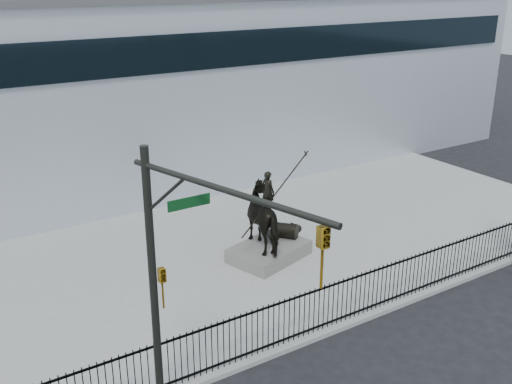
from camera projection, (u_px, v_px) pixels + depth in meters
ground at (383, 340)px, 17.72m from camera, size 120.00×120.00×0.00m
plaza at (256, 251)px, 23.22m from camera, size 30.00×12.00×0.15m
building at (124, 86)px, 31.95m from camera, size 44.00×14.00×9.00m
picket_fence at (356, 295)px, 18.40m from camera, size 22.10×0.10×1.50m
statue_plinth at (269, 251)px, 22.38m from camera, size 3.25×2.65×0.53m
equestrian_statue at (270, 217)px, 21.95m from camera, size 3.50×2.68×3.07m
traffic_signal_left at (180, 291)px, 12.41m from camera, size 1.52×4.84×7.00m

